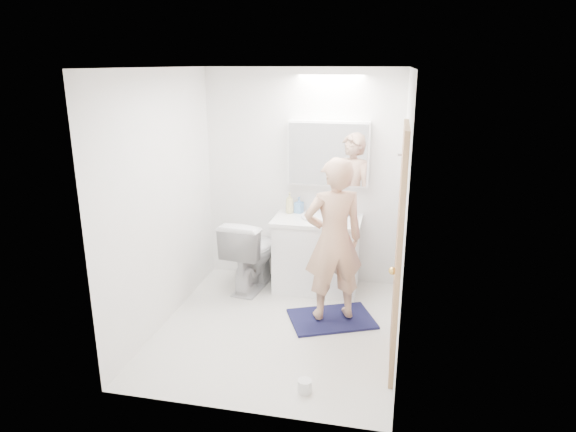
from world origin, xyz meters
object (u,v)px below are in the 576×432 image
(vanity_cabinet, at_px, (317,256))
(toothbrush_cup, at_px, (344,212))
(soap_bottle_b, at_px, (299,205))
(soap_bottle_a, at_px, (290,203))
(medicine_cabinet, at_px, (328,153))
(person, at_px, (334,240))
(toilet, at_px, (251,253))
(toilet_paper_roll, at_px, (305,386))

(vanity_cabinet, distance_m, toothbrush_cup, 0.57)
(vanity_cabinet, xyz_separation_m, soap_bottle_b, (-0.24, 0.18, 0.52))
(vanity_cabinet, relative_size, soap_bottle_a, 3.83)
(medicine_cabinet, relative_size, person, 0.56)
(medicine_cabinet, bearing_deg, toilet, -157.77)
(soap_bottle_b, bearing_deg, medicine_cabinet, 5.44)
(toilet, relative_size, soap_bottle_b, 4.48)
(toilet, xyz_separation_m, toilet_paper_roll, (0.93, -1.77, -0.36))
(person, xyz_separation_m, soap_bottle_b, (-0.50, 0.89, 0.07))
(toothbrush_cup, bearing_deg, soap_bottle_a, -179.06)
(soap_bottle_a, height_order, soap_bottle_b, soap_bottle_a)
(soap_bottle_b, bearing_deg, toothbrush_cup, -2.24)
(toilet, xyz_separation_m, soap_bottle_b, (0.48, 0.29, 0.50))
(vanity_cabinet, relative_size, soap_bottle_b, 4.93)
(vanity_cabinet, xyz_separation_m, toilet, (-0.72, -0.11, 0.02))
(soap_bottle_b, bearing_deg, toilet_paper_roll, -77.80)
(person, height_order, soap_bottle_b, person)
(toilet, distance_m, person, 1.23)
(medicine_cabinet, height_order, person, medicine_cabinet)
(toilet, distance_m, soap_bottle_a, 0.70)
(toilet, height_order, person, person)
(vanity_cabinet, height_order, soap_bottle_b, soap_bottle_b)
(soap_bottle_b, distance_m, toothbrush_cup, 0.51)
(vanity_cabinet, height_order, toilet_paper_roll, vanity_cabinet)
(toilet_paper_roll, bearing_deg, person, 87.25)
(medicine_cabinet, height_order, soap_bottle_b, medicine_cabinet)
(medicine_cabinet, bearing_deg, soap_bottle_b, -174.56)
(soap_bottle_b, height_order, toilet_paper_roll, soap_bottle_b)
(toilet, relative_size, toilet_paper_roll, 7.43)
(toilet, distance_m, toothbrush_cup, 1.13)
(vanity_cabinet, height_order, soap_bottle_a, soap_bottle_a)
(toilet_paper_roll, bearing_deg, soap_bottle_a, 105.08)
(medicine_cabinet, xyz_separation_m, soap_bottle_a, (-0.42, -0.06, -0.56))
(medicine_cabinet, relative_size, soap_bottle_b, 4.83)
(medicine_cabinet, xyz_separation_m, person, (0.19, -0.92, -0.66))
(person, bearing_deg, medicine_cabinet, -102.12)
(person, distance_m, toilet_paper_roll, 1.42)
(vanity_cabinet, relative_size, toilet_paper_roll, 8.18)
(toilet, height_order, toilet_paper_roll, toilet)
(medicine_cabinet, distance_m, soap_bottle_b, 0.67)
(soap_bottle_b, relative_size, toilet_paper_roll, 1.66)
(toilet, height_order, soap_bottle_a, soap_bottle_a)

